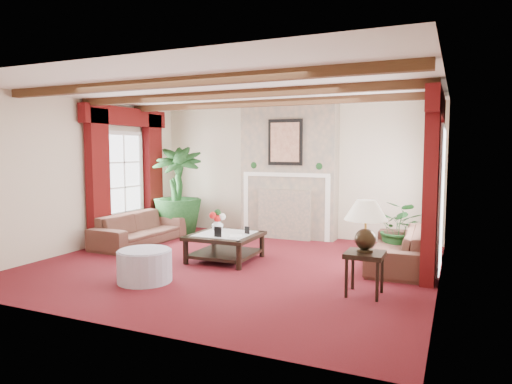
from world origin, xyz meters
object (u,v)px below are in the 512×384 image
at_px(coffee_table, 225,247).
at_px(side_table, 364,274).
at_px(sofa_right, 398,241).
at_px(potted_palm, 178,209).
at_px(ottoman, 145,266).
at_px(sofa_left, 140,223).

bearing_deg(coffee_table, side_table, -21.31).
distance_m(sofa_right, potted_palm, 4.75).
relative_size(potted_palm, ottoman, 2.88).
xyz_separation_m(potted_palm, coffee_table, (2.05, -1.70, -0.31)).
relative_size(potted_palm, side_table, 3.92).
relative_size(coffee_table, ottoman, 1.43).
bearing_deg(sofa_left, coffee_table, -102.17).
bearing_deg(potted_palm, coffee_table, -39.65).
bearing_deg(ottoman, coffee_table, 73.89).
bearing_deg(sofa_left, sofa_right, -85.32).
distance_m(sofa_right, side_table, 1.69).
bearing_deg(coffee_table, ottoman, -107.29).
xyz_separation_m(potted_palm, side_table, (4.47, -2.58, -0.25)).
distance_m(potted_palm, ottoman, 3.61).
xyz_separation_m(coffee_table, side_table, (2.42, -0.89, 0.05)).
height_order(sofa_left, coffee_table, sofa_left).
distance_m(sofa_left, potted_palm, 1.20).
bearing_deg(ottoman, side_table, 12.47).
xyz_separation_m(sofa_right, side_table, (-0.19, -1.68, -0.12)).
bearing_deg(sofa_right, ottoman, -55.30).
height_order(coffee_table, side_table, side_table).
bearing_deg(coffee_table, sofa_right, 15.67).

